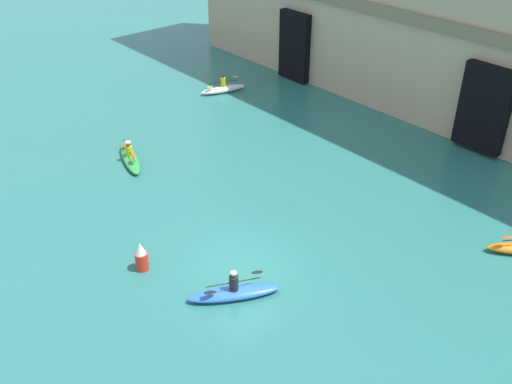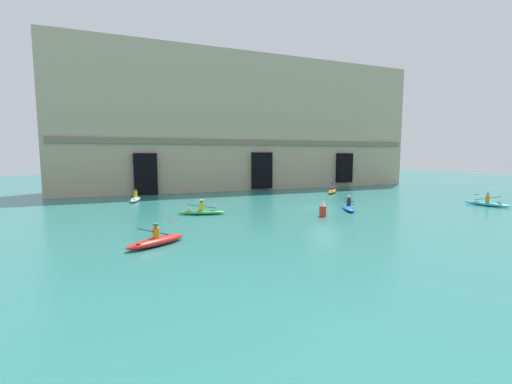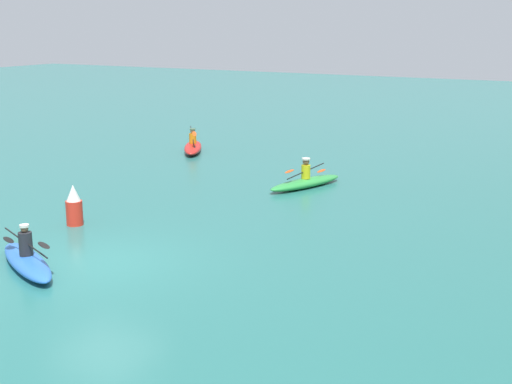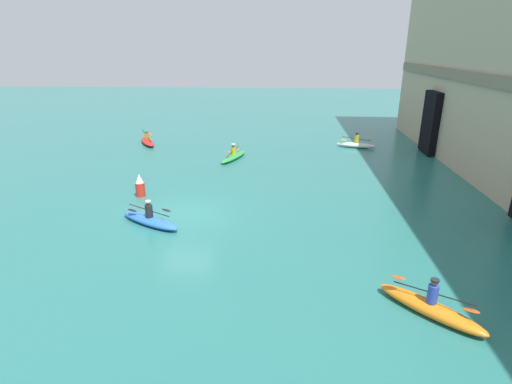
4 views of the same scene
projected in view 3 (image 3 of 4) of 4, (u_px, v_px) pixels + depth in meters
The scene contains 5 objects.
ground_plane at pixel (102, 263), 17.52m from camera, with size 120.00×120.00×0.00m, color #28706B.
kayak_blue at pixel (27, 260), 17.06m from camera, with size 2.26×3.21×1.11m.
kayak_red at pixel (193, 147), 32.13m from camera, with size 3.11×2.25×1.08m.
kayak_green at pixel (306, 182), 25.35m from camera, with size 3.45×1.78×1.06m.
marker_buoy at pixel (74, 206), 20.63m from camera, with size 0.48×0.48×1.20m.
Camera 3 is at (12.75, 11.31, 5.83)m, focal length 50.00 mm.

